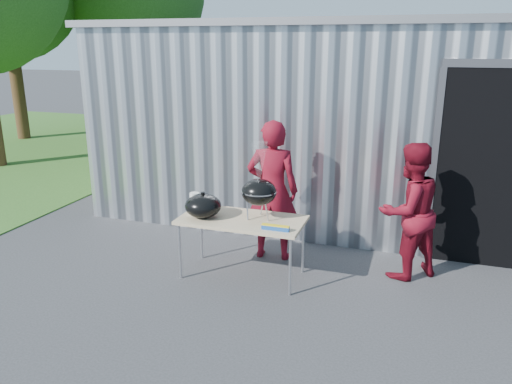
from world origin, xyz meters
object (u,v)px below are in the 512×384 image
(person_cook, at_px, (272,191))
(person_bystander, at_px, (409,211))
(kettle_grill, at_px, (259,185))
(folding_table, at_px, (242,222))

(person_cook, distance_m, person_bystander, 1.72)
(person_bystander, bearing_deg, kettle_grill, -22.37)
(person_cook, xyz_separation_m, person_bystander, (1.72, -0.02, -0.09))
(person_cook, height_order, person_bystander, person_cook)
(person_bystander, bearing_deg, folding_table, -22.52)
(kettle_grill, height_order, person_bystander, kettle_grill)
(folding_table, bearing_deg, person_cook, 74.69)
(kettle_grill, distance_m, person_bystander, 1.83)
(person_cook, bearing_deg, person_bystander, 172.85)
(kettle_grill, bearing_deg, folding_table, -162.54)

